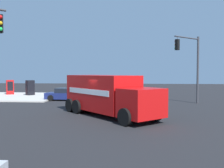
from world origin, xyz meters
TOP-DOWN VIEW (x-y plane):
  - ground_plane at (0.00, 0.00)m, footprint 100.00×100.00m
  - sidewalk_corner_far at (12.26, 12.26)m, footprint 10.35×10.35m
  - delivery_truck at (-0.03, -0.03)m, footprint 7.58×7.24m
  - traffic_light_primary at (7.10, -7.11)m, footprint 2.56×2.71m
  - sedan_navy at (9.22, 5.35)m, footprint 2.27×4.41m
  - vending_machine_red at (14.24, 14.23)m, footprint 1.11×1.16m
  - vending_machine_blue at (13.48, 11.21)m, footprint 1.17×1.16m

SIDE VIEW (x-z plane):
  - ground_plane at x=0.00m, z-range 0.00..0.00m
  - sidewalk_corner_far at x=12.26m, z-range 0.00..0.14m
  - sedan_navy at x=9.22m, z-range -0.03..1.28m
  - vending_machine_red at x=14.24m, z-range 0.14..1.99m
  - vending_machine_blue at x=13.48m, z-range 0.14..1.99m
  - delivery_truck at x=-0.03m, z-range 0.07..2.84m
  - traffic_light_primary at x=7.10m, z-range 0.95..7.33m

